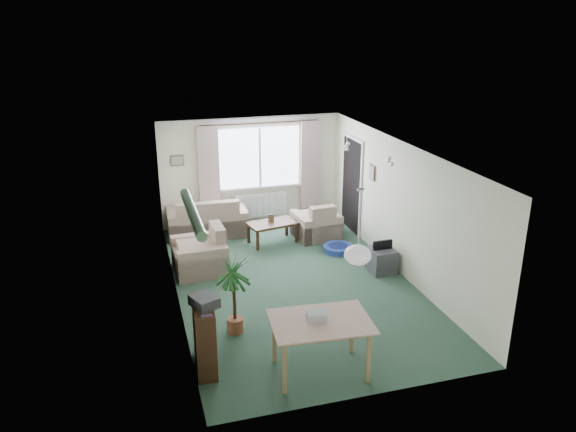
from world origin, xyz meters
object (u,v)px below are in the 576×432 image
object	(u,v)px
pet_bed	(338,248)
houseplant	(234,295)
sofa	(207,216)
dining_table	(320,347)
coffee_table	(273,232)
armchair_corner	(316,220)
armchair_left	(199,249)
bookshelf	(204,336)
tv_cube	(382,260)

from	to	relation	value
pet_bed	houseplant	bearing A→B (deg)	-136.69
sofa	pet_bed	bearing A→B (deg)	147.62
houseplant	pet_bed	world-z (taller)	houseplant
dining_table	pet_bed	xyz separation A→B (m)	(1.68, 3.70, -0.31)
coffee_table	pet_bed	xyz separation A→B (m)	(1.14, -0.81, -0.16)
armchair_corner	coffee_table	world-z (taller)	armchair_corner
armchair_left	pet_bed	world-z (taller)	armchair_left
sofa	armchair_corner	distance (m)	2.33
armchair_left	pet_bed	xyz separation A→B (m)	(2.77, 0.14, -0.37)
houseplant	bookshelf	bearing A→B (deg)	-126.08
houseplant	dining_table	size ratio (longest dim) A/B	1.02
bookshelf	pet_bed	world-z (taller)	bookshelf
houseplant	tv_cube	xyz separation A→B (m)	(2.99, 1.32, -0.39)
dining_table	coffee_table	bearing A→B (deg)	83.15
bookshelf	tv_cube	world-z (taller)	bookshelf
armchair_corner	coffee_table	xyz separation A→B (m)	(-0.96, -0.03, -0.17)
coffee_table	dining_table	distance (m)	4.54
coffee_table	tv_cube	distance (m)	2.47
coffee_table	bookshelf	xyz separation A→B (m)	(-1.98, -3.98, 0.25)
bookshelf	dining_table	world-z (taller)	bookshelf
bookshelf	tv_cube	size ratio (longest dim) A/B	1.94
bookshelf	armchair_left	bearing A→B (deg)	86.59
armchair_corner	bookshelf	size ratio (longest dim) A/B	0.93
armchair_corner	houseplant	bearing A→B (deg)	48.89
armchair_left	houseplant	size ratio (longest dim) A/B	0.79
sofa	tv_cube	xyz separation A→B (m)	(2.79, -2.75, -0.19)
armchair_left	pet_bed	bearing A→B (deg)	90.21
bookshelf	dining_table	xyz separation A→B (m)	(1.43, -0.53, -0.10)
sofa	dining_table	xyz separation A→B (m)	(0.68, -5.35, -0.04)
armchair_corner	dining_table	world-z (taller)	armchair_corner
tv_cube	sofa	bearing A→B (deg)	134.19
houseplant	dining_table	world-z (taller)	houseplant
armchair_left	bookshelf	xyz separation A→B (m)	(-0.34, -3.03, 0.04)
armchair_corner	armchair_left	distance (m)	2.78
sofa	coffee_table	distance (m)	1.50
coffee_table	dining_table	bearing A→B (deg)	-96.85
tv_cube	bookshelf	bearing A→B (deg)	-150.84
armchair_corner	tv_cube	bearing A→B (deg)	102.32
bookshelf	pet_bed	xyz separation A→B (m)	(3.11, 3.17, -0.41)
armchair_corner	dining_table	distance (m)	4.78
bookshelf	pet_bed	size ratio (longest dim) A/B	1.58
coffee_table	dining_table	size ratio (longest dim) A/B	0.83
armchair_left	houseplant	bearing A→B (deg)	2.57
pet_bed	armchair_left	bearing A→B (deg)	-177.05
coffee_table	tv_cube	size ratio (longest dim) A/B	2.02
armchair_left	tv_cube	distance (m)	3.35
coffee_table	tv_cube	xyz separation A→B (m)	(1.56, -1.91, 0.00)
sofa	bookshelf	size ratio (longest dim) A/B	1.76
tv_cube	coffee_table	bearing A→B (deg)	128.12
armchair_corner	dining_table	size ratio (longest dim) A/B	0.74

